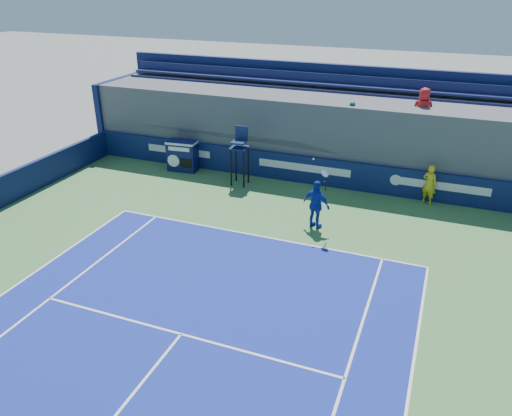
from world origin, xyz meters
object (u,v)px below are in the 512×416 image
at_px(ball_person, 429,184).
at_px(umpire_chair, 240,150).
at_px(match_clock, 183,155).
at_px(tennis_player, 316,205).

relative_size(ball_person, umpire_chair, 0.64).
distance_m(match_clock, tennis_player, 7.84).
xyz_separation_m(match_clock, tennis_player, (7.10, -3.31, 0.15)).
bearing_deg(tennis_player, umpire_chair, 145.84).
bearing_deg(umpire_chair, match_clock, 169.52).
distance_m(match_clock, umpire_chair, 3.21).
distance_m(ball_person, umpire_chair, 7.63).
height_order(match_clock, tennis_player, tennis_player).
xyz_separation_m(umpire_chair, tennis_player, (4.04, -2.74, -0.63)).
bearing_deg(match_clock, tennis_player, -24.99).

